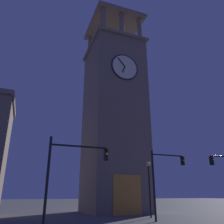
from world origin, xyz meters
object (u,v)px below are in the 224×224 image
(clocktower, at_px, (114,118))
(traffic_signal_far, at_px, (164,173))
(traffic_signal_mid, at_px, (70,167))
(street_lamp, at_px, (149,178))

(clocktower, distance_m, traffic_signal_far, 12.67)
(clocktower, bearing_deg, traffic_signal_mid, 58.61)
(clocktower, relative_size, traffic_signal_far, 5.37)
(traffic_signal_mid, distance_m, traffic_signal_far, 9.10)
(clocktower, height_order, street_lamp, clocktower)
(street_lamp, bearing_deg, traffic_signal_far, 87.48)
(traffic_signal_mid, distance_m, street_lamp, 10.47)
(clocktower, distance_m, traffic_signal_mid, 17.10)
(traffic_signal_mid, height_order, traffic_signal_far, traffic_signal_far)
(clocktower, relative_size, street_lamp, 5.97)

